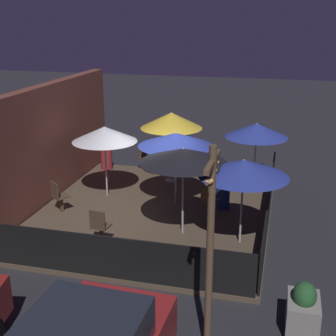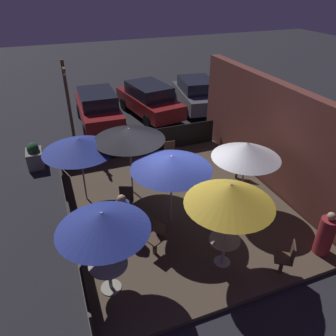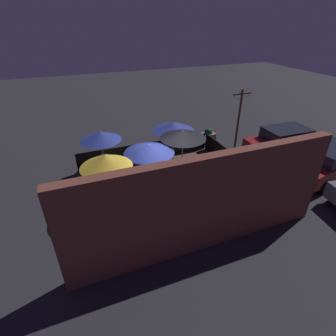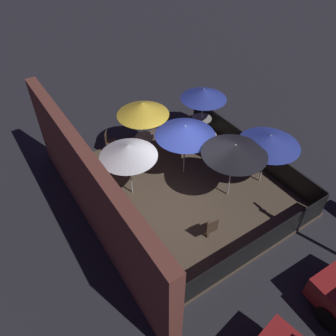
# 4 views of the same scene
# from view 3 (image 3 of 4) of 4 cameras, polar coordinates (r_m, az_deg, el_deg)

# --- Properties ---
(ground_plane) EXTENTS (60.00, 60.00, 0.00)m
(ground_plane) POSITION_cam_3_polar(r_m,az_deg,el_deg) (11.90, -0.23, -5.14)
(ground_plane) COLOR #26262B
(patio_deck) EXTENTS (7.38, 6.38, 0.12)m
(patio_deck) POSITION_cam_3_polar(r_m,az_deg,el_deg) (11.87, -0.23, -4.90)
(patio_deck) COLOR brown
(patio_deck) RESTS_ON ground_plane
(building_wall) EXTENTS (8.98, 0.36, 3.49)m
(building_wall) POSITION_cam_3_polar(r_m,az_deg,el_deg) (8.39, 8.37, -7.89)
(building_wall) COLOR brown
(building_wall) RESTS_ON ground_plane
(fence_front) EXTENTS (7.18, 0.05, 0.95)m
(fence_front) POSITION_cam_3_polar(r_m,az_deg,el_deg) (14.17, -4.88, 3.71)
(fence_front) COLOR black
(fence_front) RESTS_ON patio_deck
(fence_side_left) EXTENTS (0.05, 6.18, 0.95)m
(fence_side_left) POSITION_cam_3_polar(r_m,az_deg,el_deg) (13.15, 14.73, 0.53)
(fence_side_left) COLOR black
(fence_side_left) RESTS_ON patio_deck
(patio_umbrella_0) EXTENTS (2.00, 2.00, 2.31)m
(patio_umbrella_0) POSITION_cam_3_polar(r_m,az_deg,el_deg) (10.12, -13.41, 1.55)
(patio_umbrella_0) COLOR #B2B2B7
(patio_umbrella_0) RESTS_ON patio_deck
(patio_umbrella_1) EXTENTS (1.91, 1.91, 2.16)m
(patio_umbrella_1) POSITION_cam_3_polar(r_m,az_deg,el_deg) (12.64, -14.47, 6.78)
(patio_umbrella_1) COLOR #B2B2B7
(patio_umbrella_1) RESTS_ON patio_deck
(patio_umbrella_2) EXTENTS (2.15, 2.15, 2.24)m
(patio_umbrella_2) POSITION_cam_3_polar(r_m,az_deg,el_deg) (12.13, 3.28, 7.32)
(patio_umbrella_2) COLOR #B2B2B7
(patio_umbrella_2) RESTS_ON patio_deck
(patio_umbrella_3) EXTENTS (2.13, 2.13, 2.11)m
(patio_umbrella_3) POSITION_cam_3_polar(r_m,az_deg,el_deg) (13.48, 1.16, 9.05)
(patio_umbrella_3) COLOR #B2B2B7
(patio_umbrella_3) RESTS_ON patio_deck
(patio_umbrella_4) EXTENTS (2.16, 2.16, 2.14)m
(patio_umbrella_4) POSITION_cam_3_polar(r_m,az_deg,el_deg) (11.04, -4.16, 4.23)
(patio_umbrella_4) COLOR #B2B2B7
(patio_umbrella_4) RESTS_ON patio_deck
(patio_umbrella_5) EXTENTS (1.93, 1.93, 2.16)m
(patio_umbrella_5) POSITION_cam_3_polar(r_m,az_deg,el_deg) (9.19, -0.63, -1.45)
(patio_umbrella_5) COLOR #B2B2B7
(patio_umbrella_5) RESTS_ON patio_deck
(dining_table_0) EXTENTS (0.74, 0.74, 0.76)m
(dining_table_0) POSITION_cam_3_polar(r_m,az_deg,el_deg) (10.87, -12.51, -5.23)
(dining_table_0) COLOR #9E998E
(dining_table_0) RESTS_ON patio_deck
(dining_table_1) EXTENTS (0.85, 0.85, 0.77)m
(dining_table_1) POSITION_cam_3_polar(r_m,az_deg,el_deg) (13.20, -13.75, 1.48)
(dining_table_1) COLOR #9E998E
(dining_table_1) RESTS_ON patio_deck
(patio_chair_0) EXTENTS (0.56, 0.56, 0.91)m
(patio_chair_0) POSITION_cam_3_polar(r_m,az_deg,el_deg) (9.99, 9.45, -9.13)
(patio_chair_0) COLOR #4C3828
(patio_chair_0) RESTS_ON patio_deck
(patio_chair_1) EXTENTS (0.52, 0.52, 0.94)m
(patio_chair_1) POSITION_cam_3_polar(r_m,az_deg,el_deg) (12.83, -2.46, 1.02)
(patio_chair_1) COLOR #4C3828
(patio_chair_1) RESTS_ON patio_deck
(patio_chair_2) EXTENTS (0.54, 0.54, 0.96)m
(patio_chair_2) POSITION_cam_3_polar(r_m,az_deg,el_deg) (12.18, -9.55, -1.07)
(patio_chair_2) COLOR #4C3828
(patio_chair_2) RESTS_ON patio_deck
(patio_chair_3) EXTENTS (0.56, 0.56, 0.92)m
(patio_chair_3) POSITION_cam_3_polar(r_m,az_deg,el_deg) (9.94, -15.84, -10.22)
(patio_chair_3) COLOR #4C3828
(patio_chair_3) RESTS_ON patio_deck
(patio_chair_4) EXTENTS (0.44, 0.44, 0.94)m
(patio_chair_4) POSITION_cam_3_polar(r_m,az_deg,el_deg) (11.97, 11.52, -1.94)
(patio_chair_4) COLOR #4C3828
(patio_chair_4) RESTS_ON patio_deck
(patron_0) EXTENTS (0.46, 0.46, 1.25)m
(patron_0) POSITION_cam_3_polar(r_m,az_deg,el_deg) (8.90, -13.21, -15.03)
(patron_0) COLOR maroon
(patron_0) RESTS_ON patio_deck
(patron_1) EXTENTS (0.40, 0.40, 1.28)m
(patron_1) POSITION_cam_3_polar(r_m,az_deg,el_deg) (12.85, -5.95, 1.19)
(patron_1) COLOR navy
(patron_1) RESTS_ON patio_deck
(planter_box) EXTENTS (0.81, 0.57, 0.97)m
(planter_box) POSITION_cam_3_polar(r_m,az_deg,el_deg) (16.49, 8.74, 6.77)
(planter_box) COLOR gray
(planter_box) RESTS_ON ground_plane
(light_post) EXTENTS (1.10, 0.12, 3.61)m
(light_post) POSITION_cam_3_polar(r_m,az_deg,el_deg) (15.18, 15.15, 10.48)
(light_post) COLOR brown
(light_post) RESTS_ON ground_plane
(parked_car_0) EXTENTS (4.36, 1.90, 1.62)m
(parked_car_0) POSITION_cam_3_polar(r_m,az_deg,el_deg) (16.00, 23.99, 5.31)
(parked_car_0) COLOR maroon
(parked_car_0) RESTS_ON ground_plane
(parked_car_1) EXTENTS (4.58, 2.40, 1.62)m
(parked_car_1) POSITION_cam_3_polar(r_m,az_deg,el_deg) (14.72, 31.48, 1.24)
(parked_car_1) COLOR maroon
(parked_car_1) RESTS_ON ground_plane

